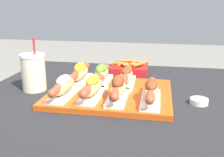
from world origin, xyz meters
name	(u,v)px	position (x,y,z in m)	size (l,w,h in m)	color
serving_tray	(111,93)	(-0.04, 0.00, 0.75)	(0.43, 0.36, 0.02)	#CC4C14
hot_dog_0	(64,86)	(-0.18, -0.08, 0.79)	(0.06, 0.22, 0.07)	white
hot_dog_1	(93,87)	(-0.09, -0.07, 0.79)	(0.07, 0.22, 0.08)	white
hot_dog_2	(119,89)	(0.00, -0.07, 0.80)	(0.06, 0.22, 0.08)	white
hot_dog_3	(151,92)	(0.11, -0.08, 0.79)	(0.06, 0.22, 0.07)	white
hot_dog_4	(80,73)	(-0.18, 0.09, 0.79)	(0.06, 0.22, 0.08)	white
hot_dog_5	(101,74)	(-0.09, 0.09, 0.79)	(0.06, 0.22, 0.07)	white
hot_dog_6	(126,76)	(0.01, 0.09, 0.79)	(0.06, 0.22, 0.07)	white
sauce_bowl	(199,101)	(0.26, -0.02, 0.75)	(0.06, 0.06, 0.02)	silver
drink_cup	(34,72)	(-0.34, 0.01, 0.81)	(0.09, 0.09, 0.20)	beige
fries_basket	(130,68)	(-0.01, 0.33, 0.76)	(0.18, 0.16, 0.06)	red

